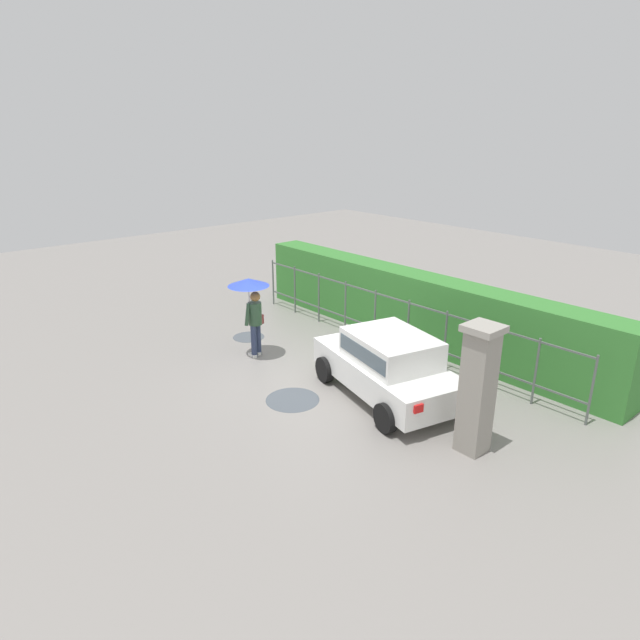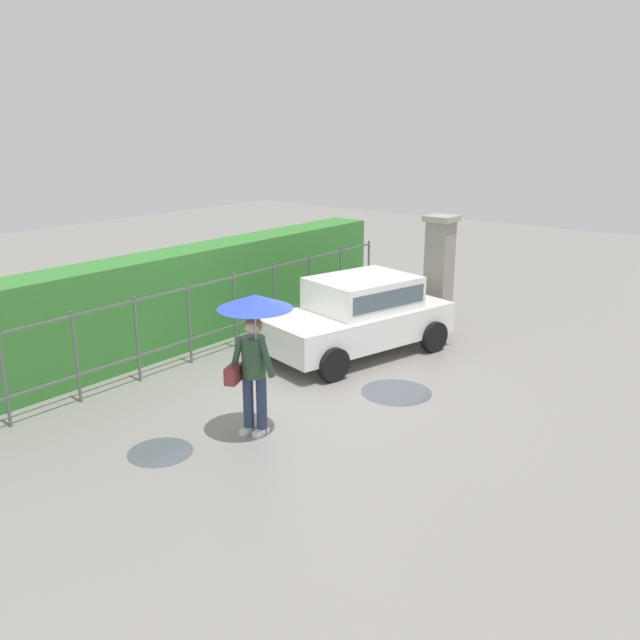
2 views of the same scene
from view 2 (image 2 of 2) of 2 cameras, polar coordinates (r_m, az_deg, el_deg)
The scene contains 8 objects.
ground_plane at distance 11.31m, azimuth 0.20°, elevation -5.76°, with size 40.00×40.00×0.00m, color gray.
car at distance 12.75m, azimuth 3.34°, elevation 0.63°, with size 3.98×2.54×1.48m.
pedestrian at distance 9.18m, azimuth -5.66°, elevation -0.92°, with size 1.03×1.03×2.07m.
gate_pillar at distance 14.47m, azimuth 10.07°, elevation 4.10°, with size 0.60×0.60×2.42m.
fence_section at distance 12.78m, azimuth -9.10°, elevation 0.57°, with size 10.44×0.05×1.50m.
hedge_row at distance 13.44m, azimuth -11.89°, elevation 1.77°, with size 11.39×0.90×1.90m, color #387F33.
puddle_near at distance 11.19m, azimuth 6.49°, elevation -6.11°, with size 1.17×1.17×0.00m, color #4C545B.
puddle_far at distance 9.47m, azimuth -13.41°, elevation -10.86°, with size 0.88×0.88×0.00m, color #4C545B.
Camera 2 is at (-8.24, -6.46, 4.28)m, focal length 37.67 mm.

